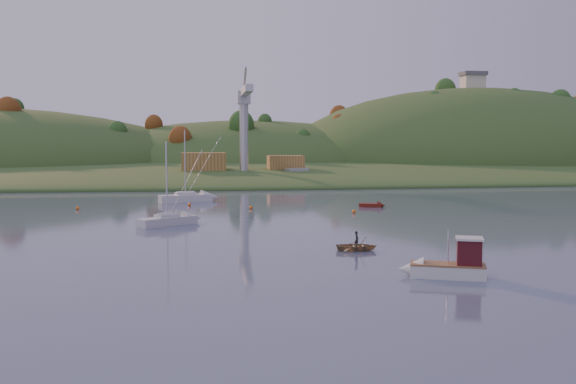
{
  "coord_description": "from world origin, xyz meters",
  "views": [
    {
      "loc": [
        -9.36,
        -40.25,
        10.25
      ],
      "look_at": [
        1.26,
        35.61,
        4.09
      ],
      "focal_mm": 40.0,
      "sensor_mm": 36.0,
      "label": 1
    }
  ],
  "objects": [
    {
      "name": "work_vessel",
      "position": [
        15.0,
        118.0,
        1.2
      ],
      "size": [
        13.92,
        8.71,
        3.37
      ],
      "rotation": [
        0.0,
        0.0,
        0.33
      ],
      "color": "slate",
      "rests_on": "ground"
    },
    {
      "name": "dock_crane",
      "position": [
        2.0,
        118.39,
        17.17
      ],
      "size": [
        3.2,
        28.0,
        20.3
      ],
      "color": "#B7B7BC",
      "rests_on": "wharf"
    },
    {
      "name": "buoy_4",
      "position": [
        -1.62,
        55.01,
        0.25
      ],
      "size": [
        0.5,
        0.5,
        0.5
      ],
      "primitive_type": "sphere",
      "color": "#FF600D",
      "rests_on": "ground"
    },
    {
      "name": "paddler",
      "position": [
        5.2,
        17.48,
        0.79
      ],
      "size": [
        0.44,
        0.61,
        1.57
      ],
      "primitive_type": "imported",
      "rotation": [
        0.0,
        0.0,
        1.45
      ],
      "color": "black",
      "rests_on": "ground"
    },
    {
      "name": "ground",
      "position": [
        0.0,
        0.0,
        0.0
      ],
      "size": [
        500.0,
        500.0,
        0.0
      ],
      "primitive_type": "plane",
      "color": "#38435C",
      "rests_on": "ground"
    },
    {
      "name": "fishing_boat",
      "position": [
        8.67,
        5.15,
        0.9
      ],
      "size": [
        6.71,
        4.12,
        4.1
      ],
      "rotation": [
        0.0,
        0.0,
        2.78
      ],
      "color": "silver",
      "rests_on": "ground"
    },
    {
      "name": "hill_center",
      "position": [
        10.0,
        210.0,
        0.0
      ],
      "size": [
        140.0,
        120.0,
        36.0
      ],
      "primitive_type": "ellipsoid",
      "color": "#31481C",
      "rests_on": "ground"
    },
    {
      "name": "buoy_1",
      "position": [
        12.35,
        47.58,
        0.25
      ],
      "size": [
        0.5,
        0.5,
        0.5
      ],
      "primitive_type": "sphere",
      "color": "#FF600D",
      "rests_on": "ground"
    },
    {
      "name": "sailboat_far",
      "position": [
        -11.57,
        68.18,
        0.77
      ],
      "size": [
        9.06,
        5.05,
        12.04
      ],
      "rotation": [
        0.0,
        0.0,
        0.3
      ],
      "color": "silver",
      "rests_on": "ground"
    },
    {
      "name": "canoe",
      "position": [
        5.2,
        17.48,
        0.39
      ],
      "size": [
        4.1,
        3.14,
        0.79
      ],
      "primitive_type": "imported",
      "rotation": [
        0.0,
        0.0,
        1.45
      ],
      "color": "#977C53",
      "rests_on": "ground"
    },
    {
      "name": "red_tender",
      "position": [
        17.67,
        55.36,
        0.28
      ],
      "size": [
        4.23,
        2.62,
        1.36
      ],
      "rotation": [
        0.0,
        0.0,
        -0.34
      ],
      "color": "#5D180D",
      "rests_on": "ground"
    },
    {
      "name": "sailboat_near",
      "position": [
        -13.17,
        38.06,
        0.68
      ],
      "size": [
        7.25,
        6.02,
        10.16
      ],
      "rotation": [
        0.0,
        0.0,
        0.61
      ],
      "color": "silver",
      "rests_on": "ground"
    },
    {
      "name": "hill_right",
      "position": [
        95.0,
        195.0,
        0.0
      ],
      "size": [
        150.0,
        130.0,
        60.0
      ],
      "primitive_type": "ellipsoid",
      "color": "#31481C",
      "rests_on": "ground"
    },
    {
      "name": "shed_west",
      "position": [
        -8.0,
        123.0,
        4.8
      ],
      "size": [
        11.0,
        8.0,
        4.8
      ],
      "primitive_type": "cube",
      "color": "olive",
      "rests_on": "wharf"
    },
    {
      "name": "shed_east",
      "position": [
        13.0,
        124.0,
        4.4
      ],
      "size": [
        9.0,
        7.0,
        4.0
      ],
      "primitive_type": "cube",
      "color": "olive",
      "rests_on": "wharf"
    },
    {
      "name": "far_shore",
      "position": [
        0.0,
        230.0,
        0.0
      ],
      "size": [
        620.0,
        220.0,
        1.5
      ],
      "primitive_type": "cube",
      "color": "#31481C",
      "rests_on": "ground"
    },
    {
      "name": "wharf",
      "position": [
        5.0,
        122.0,
        1.2
      ],
      "size": [
        42.0,
        16.0,
        2.4
      ],
      "primitive_type": "cube",
      "color": "slate",
      "rests_on": "ground"
    },
    {
      "name": "buoy_2",
      "position": [
        -27.17,
        57.68,
        0.25
      ],
      "size": [
        0.5,
        0.5,
        0.5
      ],
      "primitive_type": "sphere",
      "color": "#FF600D",
      "rests_on": "ground"
    },
    {
      "name": "hilltop_house",
      "position": [
        95.0,
        195.0,
        33.4
      ],
      "size": [
        9.0,
        7.0,
        6.45
      ],
      "color": "beige",
      "rests_on": "hill_right"
    },
    {
      "name": "shore_slope",
      "position": [
        0.0,
        165.0,
        0.0
      ],
      "size": [
        640.0,
        150.0,
        7.0
      ],
      "primitive_type": "ellipsoid",
      "color": "#31481C",
      "rests_on": "ground"
    },
    {
      "name": "buoy_3",
      "position": [
        -10.82,
        60.86,
        0.25
      ],
      "size": [
        0.5,
        0.5,
        0.5
      ],
      "primitive_type": "sphere",
      "color": "#FF600D",
      "rests_on": "ground"
    },
    {
      "name": "hillside_trees",
      "position": [
        0.0,
        185.0,
        0.0
      ],
      "size": [
        280.0,
        50.0,
        32.0
      ],
      "primitive_type": null,
      "color": "#284A1A",
      "rests_on": "ground"
    }
  ]
}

